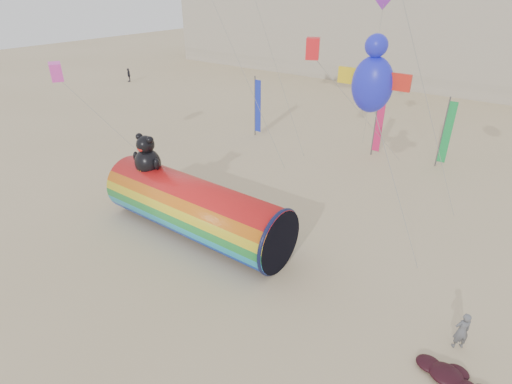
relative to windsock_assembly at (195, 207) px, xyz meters
The scene contains 5 objects.
ground 2.65m from the windsock_assembly, 17.98° to the left, with size 160.00×160.00×0.00m, color #CCB58C.
windsock_assembly is the anchor object (origin of this frame).
kite_handler 13.34m from the windsock_assembly, ahead, with size 0.60×0.39×1.65m, color slate.
fabric_bundle 13.66m from the windsock_assembly, ahead, with size 2.62×1.35×0.41m.
festival_banners 16.17m from the windsock_assembly, 83.54° to the left, with size 15.55×2.60×5.20m.
Camera 1 is at (11.47, -13.49, 12.25)m, focal length 28.00 mm.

